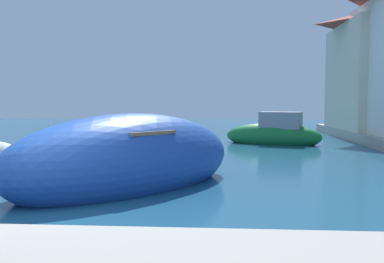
% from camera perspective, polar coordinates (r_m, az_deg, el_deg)
% --- Properties ---
extents(ground, '(80.00, 80.00, 0.00)m').
position_cam_1_polar(ground, '(8.05, -20.71, -11.07)').
color(ground, '#1E5170').
extents(quay_promenade, '(44.00, 32.00, 0.50)m').
position_cam_1_polar(quay_promenade, '(7.01, 12.51, -11.06)').
color(quay_promenade, '#ADA89E').
rests_on(quay_promenade, ground).
extents(moored_boat_0, '(6.17, 6.43, 2.31)m').
position_cam_1_polar(moored_boat_0, '(10.11, -8.78, -4.03)').
color(moored_boat_0, '#1E479E').
rests_on(moored_boat_0, ground).
extents(moored_boat_2, '(4.89, 2.95, 1.86)m').
position_cam_1_polar(moored_boat_2, '(20.40, 11.27, -0.34)').
color(moored_boat_2, '#197233').
rests_on(moored_boat_2, ground).
extents(moored_boat_3, '(3.81, 5.09, 1.37)m').
position_cam_1_polar(moored_boat_3, '(21.80, -6.52, -0.26)').
color(moored_boat_3, white).
rests_on(moored_boat_3, ground).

